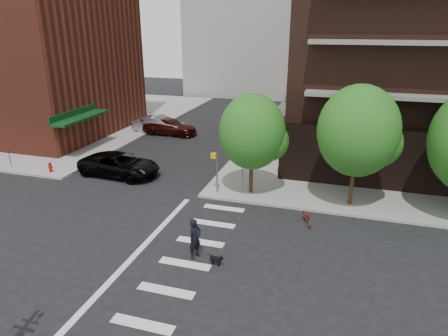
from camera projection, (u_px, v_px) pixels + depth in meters
ground at (126, 253)px, 18.68m from camera, size 120.00×120.00×0.00m
sidewalk_nw at (43, 116)px, 46.52m from camera, size 31.00×33.00×0.15m
crosswalk at (169, 261)px, 18.08m from camera, size 3.85×13.00×0.01m
midrise_nw at (7, 24)px, 37.46m from camera, size 21.40×15.50×20.00m
tree_a at (252, 132)px, 23.86m from camera, size 4.00×4.00×5.90m
tree_b at (358, 131)px, 22.04m from camera, size 4.50×4.50×6.65m
pedestrian_signal at (222, 167)px, 24.55m from camera, size 2.18×0.67×2.60m
fire_hydrant at (50, 167)px, 28.39m from camera, size 0.24×0.24×0.73m
parking_meter at (10, 157)px, 29.22m from camera, size 0.10×0.08×1.32m
parked_car_black at (120, 165)px, 28.05m from camera, size 3.09×5.96×1.60m
parked_car_maroon at (170, 127)px, 38.57m from camera, size 2.35×5.43×1.56m
parked_car_silver at (160, 125)px, 38.98m from camera, size 2.15×5.36×1.73m
scooter at (307, 217)px, 21.33m from camera, size 1.06×1.62×0.80m
dog_walker at (195, 239)px, 18.07m from camera, size 0.83×0.70×1.92m
dog at (216, 259)px, 17.66m from camera, size 0.60×0.22×0.50m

